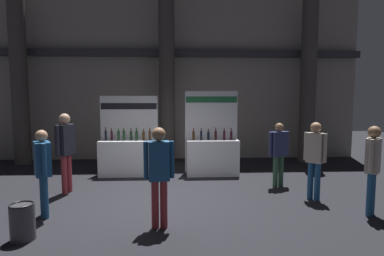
% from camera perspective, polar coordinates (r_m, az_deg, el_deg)
% --- Properties ---
extents(ground_plane, '(27.54, 27.54, 0.00)m').
position_cam_1_polar(ground_plane, '(6.94, -5.54, -13.01)').
color(ground_plane, black).
extents(hall_colonnade, '(13.77, 1.20, 6.84)m').
position_cam_1_polar(hall_colonnade, '(11.31, -4.53, 11.27)').
color(hall_colonnade, gray).
rests_on(hall_colonnade, ground_plane).
extents(exhibitor_booth_0, '(1.67, 0.66, 2.27)m').
position_cam_1_polar(exhibitor_booth_0, '(9.14, -11.60, -4.73)').
color(exhibitor_booth_0, white).
rests_on(exhibitor_booth_0, ground_plane).
extents(exhibitor_booth_1, '(1.54, 0.66, 2.41)m').
position_cam_1_polar(exhibitor_booth_1, '(9.01, 3.72, -4.66)').
color(exhibitor_booth_1, white).
rests_on(exhibitor_booth_1, ground_plane).
extents(trash_bin, '(0.37, 0.37, 0.58)m').
position_cam_1_polar(trash_bin, '(5.68, -28.62, -14.84)').
color(trash_bin, '#38383D').
rests_on(trash_bin, ground_plane).
extents(visitor_0, '(0.37, 0.55, 1.85)m').
position_cam_1_polar(visitor_0, '(7.75, -22.15, -2.88)').
color(visitor_0, maroon).
rests_on(visitor_0, ground_plane).
extents(visitor_1, '(0.51, 0.27, 1.72)m').
position_cam_1_polar(visitor_1, '(5.27, -6.04, -7.45)').
color(visitor_1, maroon).
rests_on(visitor_1, ground_plane).
extents(visitor_2, '(0.58, 0.39, 1.59)m').
position_cam_1_polar(visitor_2, '(8.05, 15.61, -3.66)').
color(visitor_2, '#33563D').
rests_on(visitor_2, ground_plane).
extents(visitor_3, '(0.37, 0.38, 1.69)m').
position_cam_1_polar(visitor_3, '(7.21, 21.58, -4.60)').
color(visitor_3, navy).
rests_on(visitor_3, ground_plane).
extents(visitor_5, '(0.37, 0.38, 1.69)m').
position_cam_1_polar(visitor_5, '(6.71, 30.17, -5.64)').
color(visitor_5, navy).
rests_on(visitor_5, ground_plane).
extents(visitor_6, '(0.44, 0.53, 1.62)m').
position_cam_1_polar(visitor_6, '(6.36, -25.67, -6.10)').
color(visitor_6, navy).
rests_on(visitor_6, ground_plane).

